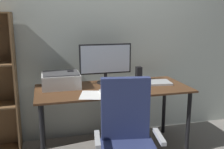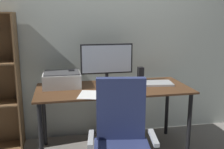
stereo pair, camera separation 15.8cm
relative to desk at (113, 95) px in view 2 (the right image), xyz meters
The scene contains 12 objects.
back_wall 0.83m from the desk, 90.00° to the left, with size 6.40×0.10×2.60m, color beige.
desk is the anchor object (origin of this frame).
monitor 0.40m from the desk, 98.41° to the left, with size 0.59×0.20×0.45m.
keyboard 0.19m from the desk, 101.97° to the right, with size 0.29×0.11×0.02m, color #B7BABC.
mouse 0.29m from the desk, 38.12° to the right, with size 0.06×0.10×0.03m, color black.
coffee_mug 0.16m from the desk, 16.57° to the left, with size 0.10×0.08×0.10m.
laptop 0.53m from the desk, ahead, with size 0.32×0.23×0.02m, color #B7BABC.
speaker_left 0.51m from the desk, 154.62° to the left, with size 0.06×0.07×0.17m, color black.
speaker_right 0.45m from the desk, 29.04° to the left, with size 0.06×0.07×0.17m, color black.
printer 0.58m from the desk, 164.01° to the left, with size 0.40×0.34×0.16m.
paper_sheet 0.36m from the desk, 142.24° to the right, with size 0.21×0.30×0.00m, color white.
office_chair 0.85m from the desk, 97.02° to the right, with size 0.56×0.54×1.01m.
Camera 2 is at (-0.55, -2.68, 1.49)m, focal length 42.16 mm.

